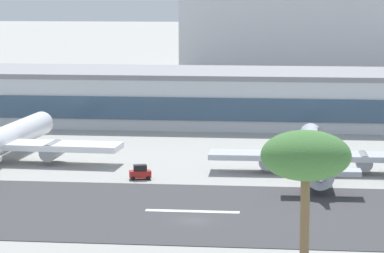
# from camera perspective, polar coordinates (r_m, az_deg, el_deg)

# --- Properties ---
(ground_plane) EXTENTS (1400.00, 1400.00, 0.00)m
(ground_plane) POSITION_cam_1_polar(r_m,az_deg,el_deg) (117.60, 0.13, -5.62)
(ground_plane) COLOR #9E9E99
(runway_strip) EXTENTS (800.00, 32.98, 0.08)m
(runway_strip) POSITION_cam_1_polar(r_m,az_deg,el_deg) (122.16, 0.37, -5.07)
(runway_strip) COLOR #38383A
(runway_strip) RESTS_ON ground_plane
(runway_centreline_dash_4) EXTENTS (12.00, 1.20, 0.01)m
(runway_centreline_dash_4) POSITION_cam_1_polar(r_m,az_deg,el_deg) (122.23, 0.02, -5.04)
(runway_centreline_dash_4) COLOR white
(runway_centreline_dash_4) RESTS_ON runway_strip
(terminal_building) EXTENTS (184.91, 27.21, 11.06)m
(terminal_building) POSITION_cam_1_polar(r_m,az_deg,el_deg) (202.56, -0.16, 1.80)
(terminal_building) COLOR silver
(terminal_building) RESTS_ON ground_plane
(distant_hotel_block) EXTENTS (93.48, 35.25, 37.88)m
(distant_hotel_block) POSITION_cam_1_polar(r_m,az_deg,el_deg) (327.41, 7.79, 6.52)
(distant_hotel_block) COLOR #BCBCC1
(distant_hotel_block) RESTS_ON ground_plane
(airliner_black_tail_gate_1) EXTENTS (32.71, 43.69, 9.12)m
(airliner_black_tail_gate_1) POSITION_cam_1_polar(r_m,az_deg,el_deg) (147.72, 7.32, -1.68)
(airliner_black_tail_gate_1) COLOR silver
(airliner_black_tail_gate_1) RESTS_ON ground_plane
(service_baggage_tug_2) EXTENTS (3.50, 2.53, 2.20)m
(service_baggage_tug_2) POSITION_cam_1_polar(r_m,az_deg,el_deg) (142.76, -3.09, -2.73)
(service_baggage_tug_2) COLOR #B2231E
(service_baggage_tug_2) RESTS_ON ground_plane
(palm_tree_0) EXTENTS (7.18, 7.18, 16.98)m
(palm_tree_0) POSITION_cam_1_polar(r_m,az_deg,el_deg) (76.46, 6.76, -1.93)
(palm_tree_0) COLOR brown
(palm_tree_0) RESTS_ON ground_plane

